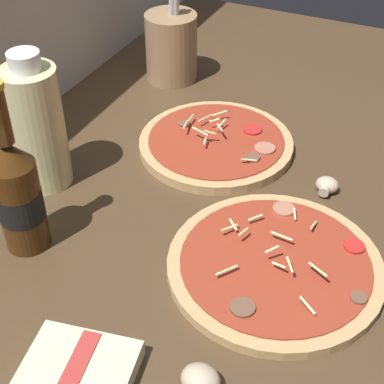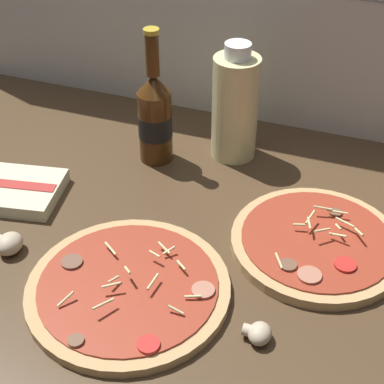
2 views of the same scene
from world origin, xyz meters
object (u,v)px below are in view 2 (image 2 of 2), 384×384
Objects in this scene: beer_bottle at (155,116)px; mushroom_right at (258,333)px; mushroom_left at (8,243)px; dish_towel at (16,190)px; pizza_far at (316,243)px; pizza_near at (128,288)px; oil_bottle at (235,106)px.

beer_bottle is 6.65× the size of mushroom_right.
mushroom_left is (-11.23, -31.94, -7.42)cm from beer_bottle.
mushroom_right is at bearing -18.45° from dish_towel.
mushroom_left reaches higher than mushroom_right.
mushroom_left is (-44.47, -17.18, 0.61)cm from pizza_far.
mushroom_left is at bearing 175.66° from pizza_near.
beer_bottle is at bearing 129.73° from mushroom_right.
pizza_near is at bearing -4.34° from mushroom_left.
beer_bottle reaches higher than mushroom_left.
pizza_near is 41.29cm from oil_bottle.
beer_bottle is (-33.24, 14.75, 8.02)cm from pizza_far.
mushroom_right is at bearing -5.30° from pizza_near.
pizza_near is at bearing -26.67° from dish_towel.
oil_bottle is at bearing 111.14° from mushroom_right.
mushroom_left is (-21.03, 1.60, 0.72)cm from pizza_near.
pizza_far is at bearing 21.13° from mushroom_left.
pizza_near is 21.10cm from mushroom_left.
dish_towel is at bearing -140.31° from oil_bottle.
pizza_near reaches higher than mushroom_left.
dish_towel is at bearing 153.33° from pizza_near.
dish_towel is at bearing -174.74° from pizza_far.
mushroom_right is (16.19, -41.88, -8.98)cm from oil_bottle.
pizza_near is at bearing -94.83° from oil_bottle.
mushroom_right is 50.12cm from dish_towel.
beer_bottle is 14.77cm from oil_bottle.
beer_bottle is 34.66cm from mushroom_left.
oil_bottle is 41.74cm from dish_towel.
mushroom_left is at bearing 175.20° from mushroom_right.
oil_bottle reaches higher than dish_towel.
oil_bottle reaches higher than mushroom_left.
beer_bottle is 46.61cm from mushroom_right.
beer_bottle reaches higher than pizza_near.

